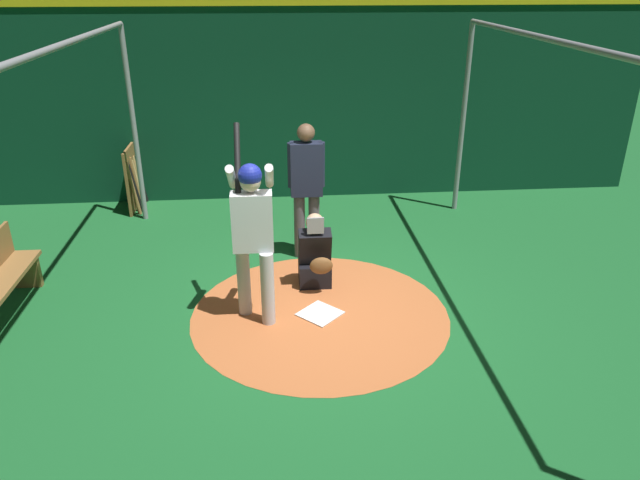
% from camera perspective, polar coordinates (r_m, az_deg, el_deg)
% --- Properties ---
extents(ground_plane, '(27.81, 27.81, 0.00)m').
position_cam_1_polar(ground_plane, '(6.94, -0.00, -7.16)').
color(ground_plane, '#195B28').
extents(dirt_circle, '(2.98, 2.98, 0.01)m').
position_cam_1_polar(dirt_circle, '(6.94, -0.00, -7.14)').
color(dirt_circle, '#B76033').
rests_on(dirt_circle, ground).
extents(home_plate, '(0.59, 0.59, 0.01)m').
position_cam_1_polar(home_plate, '(6.93, -0.00, -7.08)').
color(home_plate, white).
rests_on(home_plate, dirt_circle).
extents(batter, '(0.68, 0.49, 2.17)m').
position_cam_1_polar(batter, '(6.41, -6.53, 1.24)').
color(batter, '#BCBCC0').
rests_on(batter, ground).
extents(catcher, '(0.58, 0.40, 0.97)m').
position_cam_1_polar(catcher, '(7.40, -0.50, -1.66)').
color(catcher, black).
rests_on(catcher, ground).
extents(umpire, '(0.23, 0.49, 1.87)m').
position_cam_1_polar(umpire, '(7.92, -1.31, 5.44)').
color(umpire, '#4C4C51').
rests_on(umpire, ground).
extents(back_wall, '(0.22, 11.81, 3.40)m').
position_cam_1_polar(back_wall, '(10.17, -2.07, 13.52)').
color(back_wall, '#0C3D26').
rests_on(back_wall, ground).
extents(cage_frame, '(6.43, 5.17, 3.00)m').
position_cam_1_polar(cage_frame, '(6.10, -0.00, 10.33)').
color(cage_frame, gray).
rests_on(cage_frame, ground).
extents(bat_rack, '(1.18, 0.21, 1.05)m').
position_cam_1_polar(bat_rack, '(10.47, -17.29, 5.83)').
color(bat_rack, olive).
rests_on(bat_rack, ground).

